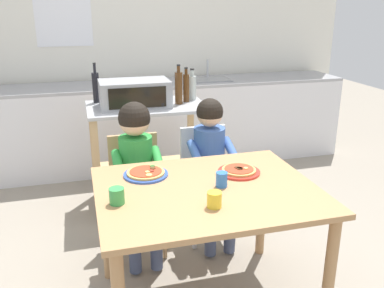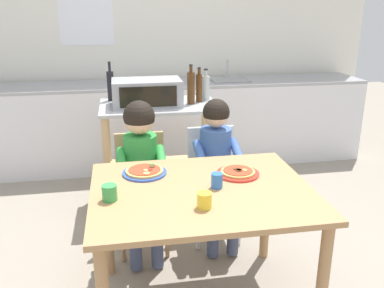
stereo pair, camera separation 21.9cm
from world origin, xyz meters
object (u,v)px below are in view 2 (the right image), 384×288
(dining_chair_right, at_px, (213,175))
(drinking_cup_blue, at_px, (217,181))
(bottle_tall_green_wine, at_px, (206,87))
(kitchen_island_cart, at_px, (160,138))
(drinking_cup_yellow, at_px, (204,200))
(bottle_slim_sauce, at_px, (191,87))
(child_in_green_shirt, at_px, (141,159))
(toaster_oven, at_px, (147,93))
(pizza_plate_red_rimmed, at_px, (238,173))
(bottle_brown_beer, at_px, (111,85))
(child_in_blue_striped_shirt, at_px, (217,156))
(drinking_cup_green, at_px, (110,193))
(bottle_squat_spirits, at_px, (199,87))
(dining_chair_left, at_px, (141,183))
(dining_table, at_px, (202,206))
(pizza_plate_blue_rimmed, at_px, (145,172))

(dining_chair_right, bearing_deg, drinking_cup_blue, -101.60)
(bottle_tall_green_wine, relative_size, drinking_cup_blue, 3.30)
(kitchen_island_cart, bearing_deg, drinking_cup_yellow, -88.02)
(bottle_slim_sauce, bearing_deg, kitchen_island_cart, 173.86)
(child_in_green_shirt, xyz_separation_m, drinking_cup_yellow, (0.26, -0.82, 0.08))
(toaster_oven, height_order, pizza_plate_red_rimmed, toaster_oven)
(bottle_brown_beer, height_order, drinking_cup_blue, bottle_brown_beer)
(bottle_slim_sauce, distance_m, child_in_blue_striped_shirt, 0.78)
(bottle_slim_sauce, relative_size, bottle_tall_green_wine, 1.21)
(bottle_slim_sauce, bearing_deg, drinking_cup_green, -115.05)
(child_in_blue_striped_shirt, bearing_deg, bottle_squat_spirits, 88.71)
(drinking_cup_yellow, xyz_separation_m, drinking_cup_green, (-0.45, 0.16, 0.00))
(bottle_squat_spirits, bearing_deg, drinking_cup_yellow, -100.04)
(bottle_slim_sauce, bearing_deg, drinking_cup_yellow, -97.58)
(bottle_brown_beer, distance_m, drinking_cup_blue, 1.71)
(bottle_tall_green_wine, bearing_deg, bottle_slim_sauce, -139.80)
(dining_chair_left, distance_m, drinking_cup_blue, 0.86)
(pizza_plate_red_rimmed, xyz_separation_m, drinking_cup_blue, (-0.16, -0.15, 0.03))
(drinking_cup_yellow, bearing_deg, pizza_plate_red_rimmed, 53.41)
(dining_table, bearing_deg, bottle_slim_sauce, 82.52)
(bottle_slim_sauce, height_order, pizza_plate_blue_rimmed, bottle_slim_sauce)
(kitchen_island_cart, relative_size, dining_table, 0.83)
(bottle_brown_beer, distance_m, pizza_plate_red_rimmed, 1.63)
(bottle_squat_spirits, xyz_separation_m, drinking_cup_blue, (-0.18, -1.42, -0.22))
(drinking_cup_green, height_order, drinking_cup_blue, same)
(child_in_green_shirt, distance_m, drinking_cup_blue, 0.71)
(bottle_brown_beer, bearing_deg, dining_table, -73.46)
(toaster_oven, distance_m, child_in_green_shirt, 0.81)
(toaster_oven, bearing_deg, bottle_tall_green_wine, 13.19)
(child_in_blue_striped_shirt, bearing_deg, bottle_slim_sauce, 95.22)
(pizza_plate_red_rimmed, xyz_separation_m, drinking_cup_green, (-0.72, -0.20, 0.03))
(bottle_tall_green_wine, height_order, dining_chair_right, bottle_tall_green_wine)
(bottle_tall_green_wine, relative_size, dining_table, 0.23)
(bottle_tall_green_wine, distance_m, dining_table, 1.56)
(child_in_blue_striped_shirt, xyz_separation_m, drinking_cup_green, (-0.72, -0.71, 0.11))
(child_in_green_shirt, height_order, pizza_plate_red_rimmed, child_in_green_shirt)
(pizza_plate_blue_rimmed, bearing_deg, child_in_blue_striped_shirt, 37.20)
(bottle_brown_beer, bearing_deg, kitchen_island_cart, -28.84)
(bottle_squat_spirits, xyz_separation_m, child_in_green_shirt, (-0.54, -0.81, -0.31))
(toaster_oven, xyz_separation_m, pizza_plate_red_rimmed, (0.43, -1.21, -0.23))
(drinking_cup_yellow, bearing_deg, child_in_blue_striped_shirt, 72.66)
(toaster_oven, bearing_deg, drinking_cup_yellow, -84.47)
(dining_table, bearing_deg, kitchen_island_cart, 93.57)
(bottle_squat_spirits, xyz_separation_m, drinking_cup_green, (-0.74, -1.47, -0.22))
(dining_chair_left, bearing_deg, bottle_brown_beer, 102.07)
(bottle_squat_spirits, height_order, pizza_plate_red_rimmed, bottle_squat_spirits)
(dining_chair_left, xyz_separation_m, child_in_blue_striped_shirt, (0.53, -0.06, 0.19))
(bottle_squat_spirits, height_order, bottle_tall_green_wine, bottle_squat_spirits)
(toaster_oven, distance_m, child_in_blue_striped_shirt, 0.88)
(bottle_slim_sauce, distance_m, bottle_tall_green_wine, 0.20)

